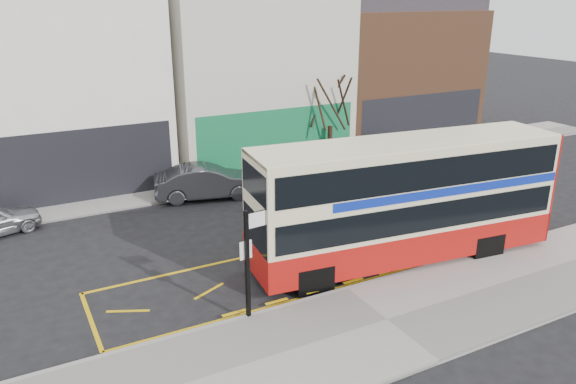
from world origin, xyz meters
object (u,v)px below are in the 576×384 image
car_white (401,153)px  street_tree_right (331,89)px  bus_stop_post (249,254)px  car_grey (207,182)px  double_decker_bus (406,199)px

car_white → street_tree_right: 4.96m
bus_stop_post → street_tree_right: 14.57m
car_grey → street_tree_right: (7.02, 1.30, 3.29)m
car_grey → street_tree_right: street_tree_right is taller
double_decker_bus → car_white: (6.73, 8.49, -1.42)m
double_decker_bus → bus_stop_post: (-5.97, -1.01, -0.17)m
bus_stop_post → car_grey: 10.06m
double_decker_bus → car_white: bearing=57.8°
car_grey → car_white: (10.38, -0.21, -0.02)m
bus_stop_post → car_grey: bearing=70.5°
bus_stop_post → car_white: (12.70, 9.49, -1.26)m
bus_stop_post → car_grey: (2.32, 9.71, -1.24)m
bus_stop_post → car_grey: size_ratio=0.68×
double_decker_bus → car_white: 10.93m
double_decker_bus → car_grey: double_decker_bus is taller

